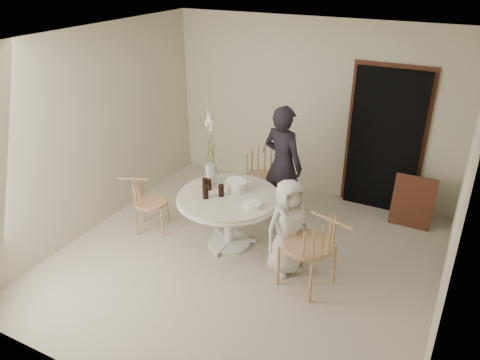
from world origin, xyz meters
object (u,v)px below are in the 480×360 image
at_px(table, 229,203).
at_px(chair_far, 263,169).
at_px(chair_left, 143,196).
at_px(birthday_cake, 236,185).
at_px(girl, 283,165).
at_px(flower_vase, 211,158).
at_px(chair_right, 319,242).
at_px(boy, 288,227).

distance_m(table, chair_far, 1.15).
height_order(chair_left, birthday_cake, birthday_cake).
xyz_separation_m(girl, birthday_cake, (-0.32, -0.77, -0.05)).
relative_size(chair_left, flower_vase, 0.75).
height_order(table, chair_right, chair_right).
height_order(chair_right, girl, girl).
xyz_separation_m(table, chair_far, (-0.04, 1.15, 0.01)).
bearing_deg(table, birthday_cake, 84.34).
bearing_deg(girl, boy, 130.71).
bearing_deg(table, flower_vase, 152.89).
distance_m(chair_far, chair_right, 2.04).
bearing_deg(flower_vase, table, -27.11).
bearing_deg(chair_left, birthday_cake, -96.87).
distance_m(chair_right, birthday_cake, 1.42).
height_order(chair_far, birthday_cake, chair_far).
bearing_deg(boy, chair_far, 69.78).
bearing_deg(chair_far, chair_left, -148.68).
xyz_separation_m(chair_left, girl, (1.57, 1.15, 0.34)).
distance_m(boy, birthday_cake, 0.95).
bearing_deg(birthday_cake, flower_vase, 178.01).
xyz_separation_m(table, flower_vase, (-0.36, 0.18, 0.48)).
bearing_deg(boy, chair_left, 125.55).
xyz_separation_m(chair_right, boy, (-0.44, 0.19, -0.04)).
distance_m(table, chair_left, 1.25).
relative_size(girl, flower_vase, 1.62).
distance_m(chair_far, girl, 0.49).
bearing_deg(girl, chair_far, -13.07).
relative_size(chair_right, flower_vase, 0.95).
height_order(boy, birthday_cake, boy).
relative_size(table, chair_right, 1.33).
bearing_deg(chair_left, chair_right, -117.24).
relative_size(chair_left, girl, 0.46).
height_order(table, girl, girl).
bearing_deg(table, chair_right, -15.47).
xyz_separation_m(chair_far, boy, (0.92, -1.33, -0.02)).
bearing_deg(flower_vase, girl, 47.39).
distance_m(chair_far, boy, 1.62).
xyz_separation_m(chair_right, flower_vase, (-1.69, 0.55, 0.46)).
relative_size(table, flower_vase, 1.27).
distance_m(girl, flower_vase, 1.06).
relative_size(table, birthday_cake, 4.74).
height_order(table, birthday_cake, birthday_cake).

